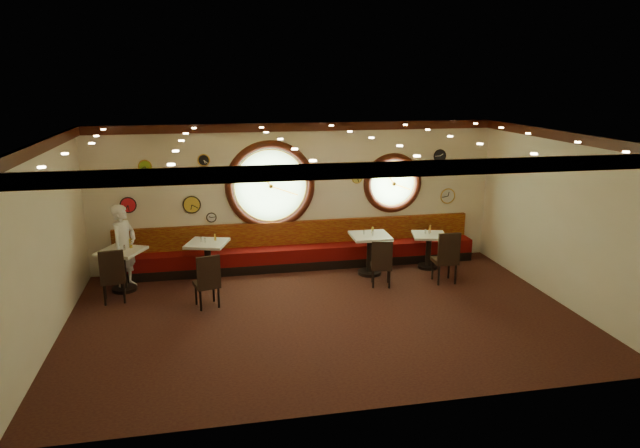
{
  "coord_description": "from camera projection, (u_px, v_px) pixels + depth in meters",
  "views": [
    {
      "loc": [
        -1.95,
        -9.26,
        4.17
      ],
      "look_at": [
        0.07,
        0.8,
        1.5
      ],
      "focal_mm": 32.0,
      "sensor_mm": 36.0,
      "label": 1
    }
  ],
  "objects": [
    {
      "name": "ceiling",
      "position": [
        325.0,
        137.0,
        9.4
      ],
      "size": [
        9.0,
        6.0,
        0.02
      ],
      "primitive_type": "cube",
      "color": "#C58937",
      "rests_on": "wall_back"
    },
    {
      "name": "wall_right",
      "position": [
        560.0,
        218.0,
        10.66
      ],
      "size": [
        0.02,
        6.0,
        3.2
      ],
      "primitive_type": "cube",
      "color": "beige",
      "rests_on": "floor"
    },
    {
      "name": "molding_back",
      "position": [
        297.0,
        127.0,
        12.22
      ],
      "size": [
        9.0,
        0.1,
        0.18
      ],
      "primitive_type": "cube",
      "color": "#341109",
      "rests_on": "wall_back"
    },
    {
      "name": "porthole_right_frame",
      "position": [
        393.0,
        183.0,
        13.0
      ],
      "size": [
        1.38,
        0.18,
        1.38
      ],
      "primitive_type": "torus",
      "rotation": [
        1.57,
        0.0,
        0.0
      ],
      "color": "#341109",
      "rests_on": "wall_back"
    },
    {
      "name": "condiment_d_salt",
      "position": [
        425.0,
        232.0,
        12.6
      ],
      "size": [
        0.04,
        0.04,
        0.1
      ],
      "primitive_type": "cylinder",
      "color": "silver",
      "rests_on": "table_d"
    },
    {
      "name": "condiment_d_pepper",
      "position": [
        429.0,
        232.0,
        12.6
      ],
      "size": [
        0.03,
        0.03,
        0.09
      ],
      "primitive_type": "cylinder",
      "color": "#BBBBC0",
      "rests_on": "table_d"
    },
    {
      "name": "condiment_a_salt",
      "position": [
        119.0,
        247.0,
        11.23
      ],
      "size": [
        0.04,
        0.04,
        0.11
      ],
      "primitive_type": "cylinder",
      "color": "silver",
      "rests_on": "table_a"
    },
    {
      "name": "wall_front",
      "position": [
        376.0,
        293.0,
        6.95
      ],
      "size": [
        9.0,
        0.02,
        3.2
      ],
      "primitive_type": "cube",
      "color": "beige",
      "rests_on": "floor"
    },
    {
      "name": "floor",
      "position": [
        325.0,
        316.0,
        10.2
      ],
      "size": [
        9.0,
        6.0,
        0.0
      ],
      "primitive_type": "cube",
      "color": "black",
      "rests_on": "ground"
    },
    {
      "name": "chair_c",
      "position": [
        382.0,
        260.0,
        11.48
      ],
      "size": [
        0.5,
        0.5,
        0.61
      ],
      "rotation": [
        0.0,
        0.0,
        -0.24
      ],
      "color": "black",
      "rests_on": "floor"
    },
    {
      "name": "wall_clock_5",
      "position": [
        192.0,
        205.0,
        12.2
      ],
      "size": [
        0.36,
        0.03,
        0.36
      ],
      "primitive_type": "cylinder",
      "rotation": [
        1.57,
        0.0,
        0.0
      ],
      "color": "gold",
      "rests_on": "wall_back"
    },
    {
      "name": "table_c",
      "position": [
        370.0,
        249.0,
        12.24
      ],
      "size": [
        0.82,
        0.82,
        0.89
      ],
      "color": "black",
      "rests_on": "floor"
    },
    {
      "name": "chair_a",
      "position": [
        113.0,
        273.0,
        10.65
      ],
      "size": [
        0.5,
        0.5,
        0.65
      ],
      "rotation": [
        0.0,
        0.0,
        0.13
      ],
      "color": "black",
      "rests_on": "floor"
    },
    {
      "name": "porthole_left_glass",
      "position": [
        270.0,
        185.0,
        12.47
      ],
      "size": [
        1.66,
        0.02,
        1.66
      ],
      "primitive_type": "cylinder",
      "rotation": [
        1.57,
        0.0,
        0.0
      ],
      "color": "#82BA6F",
      "rests_on": "wall_back"
    },
    {
      "name": "wall_clock_2",
      "position": [
        448.0,
        196.0,
        13.32
      ],
      "size": [
        0.34,
        0.03,
        0.34
      ],
      "primitive_type": "cylinder",
      "rotation": [
        1.57,
        0.0,
        0.0
      ],
      "color": "silver",
      "rests_on": "wall_back"
    },
    {
      "name": "condiment_b_bottle",
      "position": [
        215.0,
        237.0,
        11.84
      ],
      "size": [
        0.04,
        0.04,
        0.14
      ],
      "primitive_type": "cylinder",
      "color": "gold",
      "rests_on": "table_b"
    },
    {
      "name": "molding_right",
      "position": [
        567.0,
        137.0,
        10.27
      ],
      "size": [
        0.1,
        6.0,
        0.18
      ],
      "primitive_type": "cube",
      "color": "#341109",
      "rests_on": "wall_back"
    },
    {
      "name": "condiment_b_salt",
      "position": [
        201.0,
        239.0,
        11.73
      ],
      "size": [
        0.04,
        0.04,
        0.11
      ],
      "primitive_type": "cylinder",
      "color": "silver",
      "rests_on": "table_b"
    },
    {
      "name": "wall_clock_4",
      "position": [
        211.0,
        217.0,
        12.35
      ],
      "size": [
        0.2,
        0.03,
        0.2
      ],
      "primitive_type": "cylinder",
      "rotation": [
        1.57,
        0.0,
        0.0
      ],
      "color": "silver",
      "rests_on": "wall_back"
    },
    {
      "name": "condiment_d_bottle",
      "position": [
        430.0,
        229.0,
        12.7
      ],
      "size": [
        0.05,
        0.05,
        0.17
      ],
      "primitive_type": "cylinder",
      "color": "gold",
      "rests_on": "table_d"
    },
    {
      "name": "molding_left",
      "position": [
        36.0,
        149.0,
        8.57
      ],
      "size": [
        0.1,
        6.0,
        0.18
      ],
      "primitive_type": "cube",
      "color": "#341109",
      "rests_on": "wall_back"
    },
    {
      "name": "chair_d",
      "position": [
        447.0,
        254.0,
        11.67
      ],
      "size": [
        0.48,
        0.48,
        0.68
      ],
      "rotation": [
        0.0,
        0.0,
        -0.03
      ],
      "color": "black",
      "rests_on": "floor"
    },
    {
      "name": "banquette_back",
      "position": [
        298.0,
        233.0,
        12.8
      ],
      "size": [
        8.0,
        0.1,
        0.55
      ],
      "primitive_type": "cube",
      "color": "#630C07",
      "rests_on": "wall_back"
    },
    {
      "name": "porthole_left_ring",
      "position": [
        271.0,
        186.0,
        12.42
      ],
      "size": [
        1.61,
        0.03,
        1.61
      ],
      "primitive_type": "torus",
      "rotation": [
        1.57,
        0.0,
        0.0
      ],
      "color": "gold",
      "rests_on": "wall_back"
    },
    {
      "name": "condiment_a_pepper",
      "position": [
        124.0,
        248.0,
        11.2
      ],
      "size": [
        0.04,
        0.04,
        0.11
      ],
      "primitive_type": "cylinder",
      "color": "silver",
      "rests_on": "table_a"
    },
    {
      "name": "wall_clock_7",
      "position": [
        128.0,
        205.0,
        11.94
      ],
      "size": [
        0.32,
        0.03,
        0.32
      ],
      "primitive_type": "cylinder",
      "rotation": [
        1.57,
        0.0,
        0.0
      ],
      "color": "red",
      "rests_on": "wall_back"
    },
    {
      "name": "condiment_b_pepper",
      "position": [
        205.0,
        240.0,
        11.69
      ],
      "size": [
        0.03,
        0.03,
        0.09
      ],
      "primitive_type": "cylinder",
      "color": "silver",
      "rests_on": "table_b"
    },
    {
      "name": "wall_clock_3",
      "position": [
        357.0,
        178.0,
        12.78
      ],
      "size": [
        0.22,
        0.03,
        0.22
      ],
      "primitive_type": "cylinder",
      "rotation": [
        1.57,
        0.0,
        0.0
      ],
      "color": "#E6CE4C",
      "rests_on": "wall_back"
    },
    {
      "name": "wall_left",
      "position": [
        45.0,
        245.0,
        8.94
      ],
      "size": [
        0.02,
        6.0,
        3.2
      ],
      "primitive_type": "cube",
      "color": "beige",
      "rests_on": "floor"
    },
    {
      "name": "wall_clock_0",
      "position": [
        145.0,
        167.0,
        11.81
      ],
      "size": [
        0.26,
        0.03,
        0.26
      ],
      "primitive_type": "cylinder",
      "rotation": [
        1.57,
        0.0,
        0.0
      ],
      "color": "#7FA821",
      "rests_on": "wall_back"
    },
    {
      "name": "wall_clock_6",
      "position": [
        204.0,
        160.0,
        12.01
      ],
      "size": [
        0.24,
        0.03,
        0.24
      ],
      "primitive_type": "cylinder",
      "rotation": [
        1.57,
        0.0,
        0.0
      ],
      "color": "black",
      "rests_on": "wall_back"
    },
    {
      "name": "porthole_right_glass",
      "position": [
        392.0,
        183.0,
        13.01
      ],
      "size": [
        1.1,
        0.02,
        1.1
      ],
      "primitive_type": "cylinder",
      "rotation": [
        1.57,
        0.0,
        0.0
      ],
      "color": "#82BA6F",
      "rests_on": "wall_back"
    },
    {
      "name": "condiment_c_pepper",
      "position": [
        373.0,
        233.0,
        12.1
      ],
      "size": [
        0.04,
        0.04,
        0.11
      ],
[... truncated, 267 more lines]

